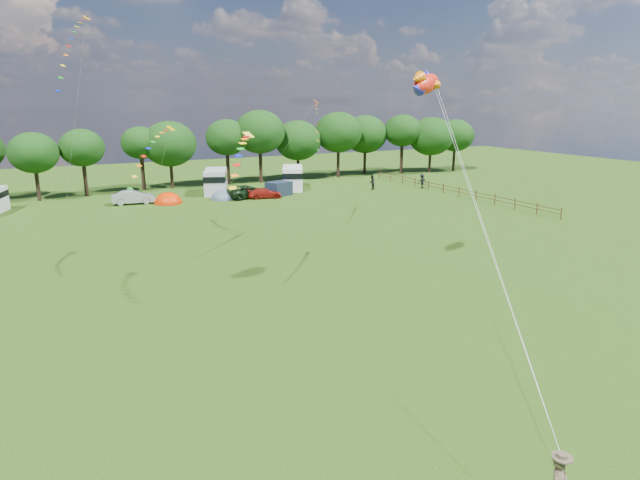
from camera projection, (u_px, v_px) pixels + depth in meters
name	position (u px, v px, depth m)	size (l,w,h in m)	color
ground_plane	(401.00, 368.00, 23.70)	(180.00, 180.00, 0.00)	black
tree_line	(197.00, 140.00, 71.88)	(102.98, 10.98, 10.27)	black
fence	(451.00, 189.00, 67.31)	(0.12, 33.12, 1.20)	#472D19
car_b	(133.00, 197.00, 61.15)	(1.66, 4.44, 1.57)	#999CA0
car_c	(264.00, 193.00, 64.85)	(1.69, 4.03, 1.21)	maroon
car_d	(247.00, 192.00, 65.17)	(2.52, 5.57, 1.52)	black
campervan_c	(216.00, 181.00, 68.11)	(4.59, 6.74, 3.04)	#B8B7B9
campervan_d	(293.00, 177.00, 71.39)	(4.92, 6.67, 3.01)	white
tent_orange	(168.00, 203.00, 61.81)	(3.20, 3.51, 2.50)	red
tent_greyblue	(223.00, 199.00, 64.34)	(2.99, 3.27, 2.22)	#465765
awning_navy	(279.00, 189.00, 66.75)	(2.74, 2.23, 1.71)	#182333
fish_kite	(424.00, 84.00, 32.24)	(3.37, 2.34, 1.80)	red
streamer_kite_a	(74.00, 40.00, 39.02)	(3.22, 5.52, 5.73)	orange
streamer_kite_b	(154.00, 146.00, 36.31)	(4.25, 4.71, 3.80)	#DCB000
streamer_kite_c	(242.00, 150.00, 31.30)	(3.17, 4.88, 2.80)	yellow
walker_a	(372.00, 182.00, 70.97)	(0.96, 0.59, 1.97)	black
walker_b	(422.00, 181.00, 72.14)	(1.25, 0.58, 1.94)	black
streamer_kite_d	(317.00, 116.00, 47.06)	(2.62, 5.15, 4.30)	yellow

